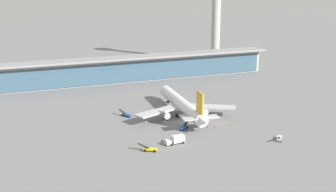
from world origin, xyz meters
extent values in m
plane|color=slate|center=(0.00, 0.00, 0.00)|extent=(1200.00, 1200.00, 0.00)
cylinder|color=white|center=(3.59, 9.24, 4.99)|extent=(9.99, 50.22, 5.27)
cone|color=white|center=(6.17, 36.19, 4.99)|extent=(5.59, 5.21, 5.16)
cone|color=white|center=(1.04, -17.46, 5.52)|extent=(5.27, 6.22, 4.74)
cube|color=black|center=(5.88, 33.19, 5.92)|extent=(4.14, 2.55, 0.64)
cube|color=#B7BABF|center=(-8.14, 5.75, 4.07)|extent=(23.30, 13.41, 0.64)
cube|color=#B7BABF|center=(14.46, 3.59, 4.07)|extent=(22.40, 16.81, 0.64)
cylinder|color=silver|center=(-5.48, 4.96, 2.26)|extent=(3.26, 4.07, 2.91)
cylinder|color=silver|center=(11.69, 3.32, 2.26)|extent=(3.26, 4.07, 2.91)
cube|color=gold|center=(1.48, -12.91, 11.72)|extent=(1.24, 6.39, 8.17)
cube|color=#B7BABF|center=(1.39, -13.82, 5.79)|extent=(14.84, 5.36, 0.45)
cylinder|color=black|center=(0.44, 6.80, 0.64)|extent=(1.21, 1.37, 1.27)
cylinder|color=black|center=(6.23, 6.25, 0.64)|extent=(1.21, 1.37, 1.27)
cylinder|color=black|center=(5.49, 29.12, 0.64)|extent=(1.21, 1.37, 1.27)
cube|color=silver|center=(-15.70, -22.19, 1.20)|extent=(2.02, 2.47, 1.50)
cube|color=black|center=(-16.50, -22.27, 1.50)|extent=(0.33, 2.07, 0.70)
cube|color=silver|center=(-11.62, -21.78, 1.85)|extent=(4.81, 2.75, 2.50)
cylinder|color=black|center=(-14.80, -23.16, 0.45)|extent=(0.92, 0.37, 0.90)
cylinder|color=black|center=(-15.01, -21.06, 0.45)|extent=(0.92, 0.37, 0.90)
cylinder|color=black|center=(-10.02, -22.68, 0.45)|extent=(0.92, 0.37, 0.90)
cylinder|color=black|center=(-10.24, -20.57, 0.45)|extent=(0.92, 0.37, 0.90)
cube|color=yellow|center=(-23.43, -24.84, 0.75)|extent=(5.04, 4.03, 0.60)
cube|color=black|center=(-25.50, -23.58, 1.84)|extent=(3.85, 2.83, 1.72)
cylinder|color=black|center=(-25.29, -24.67, 0.45)|extent=(0.91, 0.71, 0.90)
cylinder|color=black|center=(-24.43, -23.26, 0.45)|extent=(0.91, 0.71, 0.90)
cylinder|color=black|center=(-22.42, -26.42, 0.45)|extent=(0.91, 0.71, 0.90)
cylinder|color=black|center=(-21.56, -25.01, 0.45)|extent=(0.91, 0.71, 0.90)
cube|color=#234C9E|center=(-3.58, -8.69, 0.75)|extent=(4.85, 4.43, 0.60)
cube|color=black|center=(-1.70, -7.15, 1.84)|extent=(3.63, 3.20, 1.72)
cylinder|color=black|center=(-2.81, -6.98, 0.45)|extent=(0.87, 0.79, 0.90)
cylinder|color=black|center=(-1.76, -8.26, 0.45)|extent=(0.87, 0.79, 0.90)
cylinder|color=black|center=(-5.41, -9.11, 0.45)|extent=(0.87, 0.79, 0.90)
cylinder|color=black|center=(-4.36, -10.39, 0.45)|extent=(0.87, 0.79, 0.90)
cube|color=#234C9E|center=(-19.57, 15.75, 0.75)|extent=(4.04, 5.03, 0.60)
cube|color=black|center=(-20.84, 17.82, 1.84)|extent=(2.83, 3.84, 1.72)
cylinder|color=black|center=(-21.15, 16.75, 0.45)|extent=(0.71, 0.91, 0.90)
cylinder|color=black|center=(-19.74, 17.62, 0.45)|extent=(0.71, 0.91, 0.90)
cylinder|color=black|center=(-19.40, 13.89, 0.45)|extent=(0.71, 0.91, 0.90)
cylinder|color=black|center=(-17.98, 14.75, 0.45)|extent=(0.71, 0.91, 0.90)
cube|color=silver|center=(24.58, -32.98, 0.75)|extent=(4.53, 4.79, 0.60)
cube|color=black|center=(22.97, -34.80, 1.84)|extent=(3.29, 3.56, 1.72)
cylinder|color=black|center=(24.09, -34.79, 0.45)|extent=(0.81, 0.86, 0.90)
cylinder|color=black|center=(22.85, -33.69, 0.45)|extent=(0.81, 0.86, 0.90)
cylinder|color=black|center=(26.31, -32.27, 0.45)|extent=(0.81, 0.86, 0.90)
cylinder|color=black|center=(25.07, -31.17, 0.45)|extent=(0.81, 0.86, 0.90)
cube|color=#B2ADA3|center=(0.00, 81.28, 7.00)|extent=(180.00, 8.00, 14.00)
cube|color=#3D5B70|center=(0.00, 76.98, 6.30)|extent=(176.40, 0.50, 11.20)
cube|color=gray|center=(0.00, 79.28, 14.60)|extent=(183.60, 12.80, 1.20)
cylinder|color=#B2ADA3|center=(81.01, 120.91, 33.11)|extent=(6.40, 6.40, 66.22)
cone|color=orange|center=(16.24, -11.44, 0.35)|extent=(0.44, 0.44, 0.70)
cube|color=black|center=(16.24, -11.44, 0.02)|extent=(0.62, 0.62, 0.04)
cone|color=orange|center=(9.44, -11.11, 0.35)|extent=(0.44, 0.44, 0.70)
cube|color=black|center=(9.44, -11.11, 0.02)|extent=(0.62, 0.62, 0.04)
cone|color=orange|center=(6.56, -10.57, 0.35)|extent=(0.44, 0.44, 0.70)
cube|color=black|center=(6.56, -10.57, 0.02)|extent=(0.62, 0.62, 0.04)
camera|label=1|loc=(-68.80, -151.51, 55.80)|focal=44.62mm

